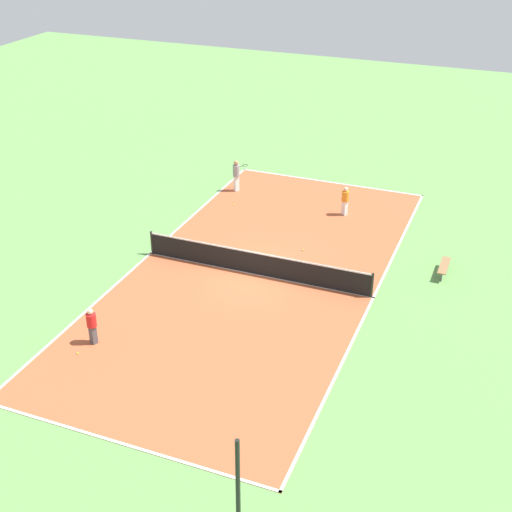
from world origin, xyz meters
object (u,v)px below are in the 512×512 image
(player_baseline_gray, at_px, (236,173))
(tennis_ball_near_net, at_px, (78,353))
(player_center_orange, at_px, (345,199))
(tennis_net, at_px, (256,263))
(bench, at_px, (444,266))
(tennis_ball_left_sideline, at_px, (259,253))
(tennis_ball_midcourt, at_px, (303,250))
(player_coach_red, at_px, (92,324))
(fence_post_back_left, at_px, (238,494))
(tennis_ball_far_baseline, at_px, (234,205))

(player_baseline_gray, height_order, tennis_ball_near_net, player_baseline_gray)
(player_center_orange, height_order, tennis_ball_near_net, player_center_orange)
(tennis_net, xyz_separation_m, bench, (-7.43, -2.99, -0.19))
(bench, relative_size, player_baseline_gray, 0.92)
(tennis_ball_left_sideline, bearing_deg, tennis_ball_midcourt, -149.40)
(player_coach_red, height_order, tennis_ball_near_net, player_coach_red)
(tennis_net, distance_m, tennis_ball_midcourt, 3.06)
(tennis_net, bearing_deg, player_baseline_gray, -61.63)
(player_coach_red, height_order, player_center_orange, player_center_orange)
(player_center_orange, bearing_deg, tennis_ball_left_sideline, 96.85)
(player_center_orange, bearing_deg, tennis_ball_midcourt, 111.94)
(tennis_net, distance_m, tennis_ball_near_net, 8.57)
(bench, xyz_separation_m, fence_post_back_left, (2.72, 15.98, 1.36))
(fence_post_back_left, bearing_deg, tennis_ball_midcourt, -77.37)
(tennis_ball_far_baseline, xyz_separation_m, fence_post_back_left, (-8.37, 19.15, 1.69))
(tennis_net, bearing_deg, tennis_ball_left_sideline, -71.99)
(bench, bearing_deg, fence_post_back_left, -9.65)
(tennis_ball_midcourt, bearing_deg, fence_post_back_left, 102.63)
(bench, bearing_deg, player_center_orange, -127.13)
(bench, relative_size, tennis_ball_near_net, 23.30)
(bench, xyz_separation_m, player_baseline_gray, (11.74, -4.99, 0.62))
(bench, height_order, tennis_ball_left_sideline, bench)
(tennis_ball_midcourt, xyz_separation_m, tennis_ball_far_baseline, (4.84, -3.38, 0.00))
(tennis_ball_far_baseline, bearing_deg, tennis_ball_left_sideline, 125.08)
(tennis_net, height_order, player_coach_red, player_coach_red)
(tennis_ball_near_net, bearing_deg, player_center_orange, -110.98)
(fence_post_back_left, bearing_deg, tennis_ball_far_baseline, -66.38)
(player_coach_red, distance_m, tennis_ball_far_baseline, 13.04)
(player_baseline_gray, bearing_deg, player_center_orange, -68.03)
(tennis_net, xyz_separation_m, tennis_ball_near_net, (3.80, 7.67, -0.53))
(player_baseline_gray, relative_size, player_center_orange, 1.14)
(player_baseline_gray, bearing_deg, fence_post_back_left, -127.44)
(fence_post_back_left, bearing_deg, bench, -99.65)
(tennis_ball_midcourt, bearing_deg, tennis_ball_far_baseline, -34.92)
(tennis_net, bearing_deg, fence_post_back_left, 109.92)
(bench, xyz_separation_m, player_coach_red, (11.06, 9.85, 0.45))
(tennis_ball_left_sideline, bearing_deg, tennis_ball_far_baseline, -54.92)
(player_coach_red, xyz_separation_m, tennis_ball_midcourt, (-4.81, -9.63, -0.78))
(bench, relative_size, tennis_ball_midcourt, 23.30)
(tennis_ball_midcourt, relative_size, fence_post_back_left, 0.02)
(tennis_ball_midcourt, bearing_deg, tennis_net, 67.07)
(bench, relative_size, player_center_orange, 1.06)
(tennis_ball_far_baseline, height_order, tennis_ball_near_net, same)
(tennis_ball_near_net, height_order, fence_post_back_left, fence_post_back_left)
(player_baseline_gray, bearing_deg, tennis_ball_midcourt, -104.20)
(bench, height_order, fence_post_back_left, fence_post_back_left)
(tennis_net, distance_m, tennis_ball_left_sideline, 1.91)
(tennis_ball_midcourt, distance_m, tennis_ball_far_baseline, 5.90)
(player_center_orange, relative_size, fence_post_back_left, 0.43)
(tennis_ball_midcourt, relative_size, tennis_ball_near_net, 1.00)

